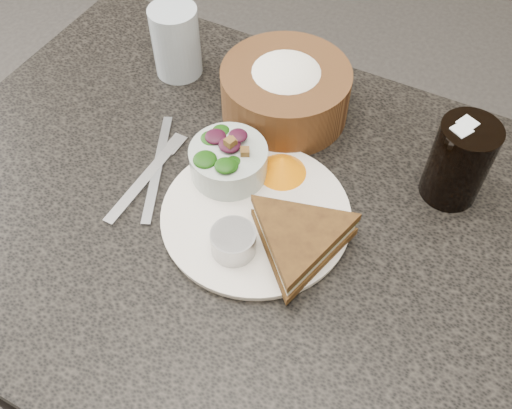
{
  "coord_description": "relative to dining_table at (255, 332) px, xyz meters",
  "views": [
    {
      "loc": [
        0.21,
        -0.41,
        1.38
      ],
      "look_at": [
        0.0,
        -0.0,
        0.78
      ],
      "focal_mm": 40.0,
      "sensor_mm": 36.0,
      "label": 1
    }
  ],
  "objects": [
    {
      "name": "floor",
      "position": [
        0.0,
        0.0,
        -0.38
      ],
      "size": [
        6.0,
        6.0,
        0.0
      ],
      "primitive_type": "plane",
      "color": "#3F3D3B",
      "rests_on": "ground"
    },
    {
      "name": "water_glass",
      "position": [
        -0.25,
        0.21,
        0.43
      ],
      "size": [
        0.1,
        0.1,
        0.12
      ],
      "primitive_type": "cylinder",
      "rotation": [
        0.0,
        0.0,
        -0.28
      ],
      "color": "#A5B5C2",
      "rests_on": "dining_table"
    },
    {
      "name": "sandwich",
      "position": [
        0.08,
        -0.03,
        0.41
      ],
      "size": [
        0.23,
        0.23,
        0.04
      ],
      "primitive_type": null,
      "rotation": [
        0.0,
        0.0,
        -0.78
      ],
      "color": "#513514",
      "rests_on": "dinner_plate"
    },
    {
      "name": "dinner_plate",
      "position": [
        0.0,
        -0.0,
        0.38
      ],
      "size": [
        0.25,
        0.25,
        0.01
      ],
      "primitive_type": "cylinder",
      "color": "silver",
      "rests_on": "dining_table"
    },
    {
      "name": "bread_basket",
      "position": [
        -0.05,
        0.2,
        0.43
      ],
      "size": [
        0.24,
        0.24,
        0.11
      ],
      "primitive_type": null,
      "rotation": [
        0.0,
        0.0,
        0.3
      ],
      "color": "brown",
      "rests_on": "dining_table"
    },
    {
      "name": "dressing_ramekin",
      "position": [
        0.01,
        -0.07,
        0.4
      ],
      "size": [
        0.07,
        0.07,
        0.03
      ],
      "primitive_type": "cylinder",
      "rotation": [
        0.0,
        0.0,
        0.16
      ],
      "color": "#99999A",
      "rests_on": "dinner_plate"
    },
    {
      "name": "dining_table",
      "position": [
        0.0,
        0.0,
        0.0
      ],
      "size": [
        1.0,
        0.7,
        0.75
      ],
      "primitive_type": "cube",
      "color": "black",
      "rests_on": "floor"
    },
    {
      "name": "orange_wedge",
      "position": [
        0.0,
        0.08,
        0.4
      ],
      "size": [
        0.1,
        0.1,
        0.03
      ],
      "primitive_type": "cone",
      "rotation": [
        0.0,
        0.0,
        0.63
      ],
      "color": "orange",
      "rests_on": "dinner_plate"
    },
    {
      "name": "salad_bowl",
      "position": [
        -0.06,
        0.04,
        0.42
      ],
      "size": [
        0.14,
        0.14,
        0.06
      ],
      "primitive_type": null,
      "rotation": [
        0.0,
        0.0,
        -0.35
      ],
      "color": "#A4B3AC",
      "rests_on": "dinner_plate"
    },
    {
      "name": "fork",
      "position": [
        -0.17,
        -0.02,
        0.38
      ],
      "size": [
        0.02,
        0.16,
        0.0
      ],
      "primitive_type": "cube",
      "rotation": [
        0.0,
        0.0,
        -0.01
      ],
      "color": "#B2B4B7",
      "rests_on": "dining_table"
    },
    {
      "name": "knife",
      "position": [
        -0.16,
        0.01,
        0.38
      ],
      "size": [
        0.1,
        0.19,
        0.0
      ],
      "primitive_type": "cube",
      "rotation": [
        0.0,
        0.0,
        0.43
      ],
      "color": "#9BA0A7",
      "rests_on": "dining_table"
    },
    {
      "name": "cola_glass",
      "position": [
        0.22,
        0.16,
        0.44
      ],
      "size": [
        0.1,
        0.1,
        0.14
      ],
      "primitive_type": null,
      "rotation": [
        0.0,
        0.0,
        -0.41
      ],
      "color": "black",
      "rests_on": "dining_table"
    }
  ]
}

